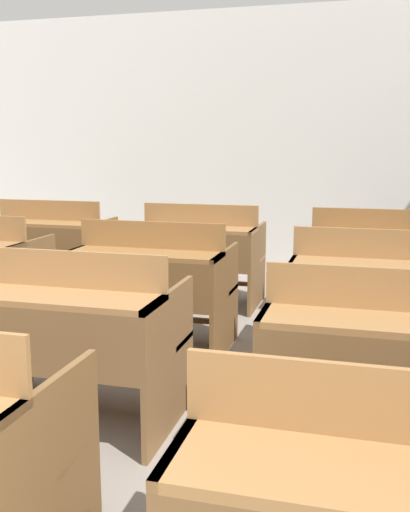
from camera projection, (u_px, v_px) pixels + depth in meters
name	position (u px, v px, depth m)	size (l,w,h in m)	color
wall_back	(235.00, 144.00, 6.73)	(6.49, 0.06, 2.90)	silver
bench_second_center	(72.00, 335.00, 3.08)	(1.05, 0.74, 0.92)	brown
bench_second_right	(383.00, 365.00, 2.66)	(1.05, 0.74, 0.92)	brown
bench_third_center	(153.00, 283.00, 4.22)	(1.05, 0.74, 0.92)	brown
bench_third_right	(375.00, 297.00, 3.85)	(1.05, 0.74, 0.92)	brown
bench_back_left	(51.00, 246.00, 5.80)	(1.05, 0.74, 0.92)	brown
bench_back_center	(201.00, 253.00, 5.42)	(1.05, 0.74, 0.92)	brown
bench_back_right	(374.00, 261.00, 5.03)	(1.05, 0.74, 0.92)	brown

